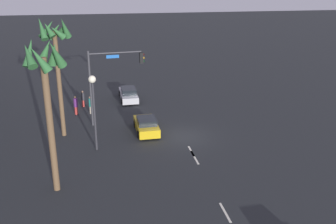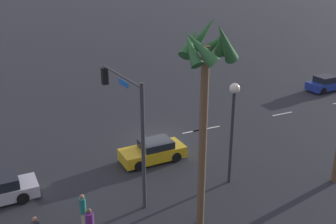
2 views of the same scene
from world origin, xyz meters
TOP-DOWN VIEW (x-y plane):
  - ground_plane at (0.00, 0.00)m, footprint 220.00×220.00m
  - lane_stripe_1 at (-11.21, 0.00)m, footprint 1.98×0.14m
  - lane_stripe_2 at (-4.03, 0.00)m, footprint 2.29×0.14m
  - lane_stripe_3 at (-2.93, 0.00)m, footprint 1.83×0.14m
  - car_1 at (10.99, 3.63)m, footprint 4.73×1.90m
  - car_2 at (1.54, 2.89)m, footprint 4.10×1.94m
  - traffic_signal at (4.11, 5.87)m, footprint 0.69×4.94m
  - streetlamp at (-1.35, 7.14)m, footprint 0.56×0.56m
  - pedestrian_0 at (7.18, 7.63)m, footprint 0.34×0.34m
  - pedestrian_1 at (9.43, 8.41)m, footprint 0.39×0.39m
  - pedestrian_2 at (7.20, 9.02)m, footprint 0.50×0.50m
  - palm_tree_0 at (-6.92, 9.66)m, footprint 2.20×2.62m
  - palm_tree_1 at (2.06, 9.86)m, footprint 2.54×2.75m

SIDE VIEW (x-z plane):
  - ground_plane at x=0.00m, z-range 0.00..0.00m
  - lane_stripe_1 at x=-11.21m, z-range 0.00..0.01m
  - lane_stripe_2 at x=-4.03m, z-range 0.00..0.01m
  - lane_stripe_3 at x=-2.93m, z-range 0.00..0.01m
  - car_2 at x=1.54m, z-range -0.04..1.29m
  - car_1 at x=10.99m, z-range -0.05..1.31m
  - pedestrian_1 at x=9.43m, z-range 0.05..1.74m
  - pedestrian_0 at x=7.18m, z-range 0.06..1.81m
  - pedestrian_2 at x=7.20m, z-range 0.05..1.89m
  - streetlamp at x=-1.35m, z-range 1.21..7.11m
  - traffic_signal at x=4.11m, z-range 1.17..7.87m
  - palm_tree_0 at x=-6.92m, z-range 2.44..11.98m
  - palm_tree_1 at x=2.06m, z-range 2.74..12.61m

